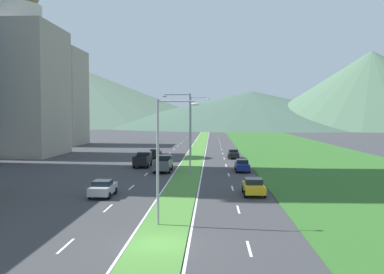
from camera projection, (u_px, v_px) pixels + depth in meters
ground_plane at (157, 245)px, 24.20m from camera, size 600.00×600.00×0.00m
grass_median at (196, 153)px, 84.06m from camera, size 3.20×240.00×0.06m
grass_verge_right at (303, 153)px, 83.09m from camera, size 24.00×240.00×0.06m
lane_dash_left_2 at (66, 246)px, 24.06m from camera, size 0.16×2.80×0.01m
lane_dash_left_3 at (108, 208)px, 33.84m from camera, size 0.16×2.80×0.01m
lane_dash_left_4 at (131, 187)px, 43.63m from camera, size 0.16×2.80×0.01m
lane_dash_left_5 at (146, 174)px, 53.42m from camera, size 0.16×2.80×0.01m
lane_dash_left_6 at (156, 165)px, 63.20m from camera, size 0.16×2.80×0.01m
lane_dash_left_7 at (164, 158)px, 72.99m from camera, size 0.16×2.80×0.01m
lane_dash_left_8 at (170, 153)px, 82.77m from camera, size 0.16×2.80×0.01m
lane_dash_left_9 at (174, 149)px, 92.56m from camera, size 0.16×2.80×0.01m
lane_dash_left_10 at (178, 146)px, 102.35m from camera, size 0.16×2.80×0.01m
lane_dash_left_11 at (181, 143)px, 112.13m from camera, size 0.16×2.80×0.01m
lane_dash_left_12 at (183, 141)px, 121.92m from camera, size 0.16×2.80×0.01m
lane_dash_left_13 at (185, 139)px, 131.70m from camera, size 0.16×2.80×0.01m
lane_dash_left_14 at (187, 138)px, 141.49m from camera, size 0.16×2.80×0.01m
lane_dash_right_2 at (249, 249)px, 23.58m from camera, size 0.16×2.80×0.01m
lane_dash_right_3 at (238, 209)px, 33.37m from camera, size 0.16×2.80×0.01m
lane_dash_right_4 at (232, 188)px, 43.15m from camera, size 0.16×2.80×0.01m
lane_dash_right_5 at (229, 175)px, 52.94m from camera, size 0.16×2.80×0.01m
lane_dash_right_6 at (226, 165)px, 62.73m from camera, size 0.16×2.80×0.01m
lane_dash_right_7 at (224, 159)px, 72.51m from camera, size 0.16×2.80×0.01m
lane_dash_right_8 at (223, 154)px, 82.30m from camera, size 0.16×2.80×0.01m
lane_dash_right_9 at (222, 149)px, 92.08m from camera, size 0.16×2.80×0.01m
lane_dash_right_10 at (221, 146)px, 101.87m from camera, size 0.16×2.80×0.01m
lane_dash_right_11 at (220, 143)px, 111.66m from camera, size 0.16×2.80×0.01m
lane_dash_right_12 at (219, 141)px, 121.44m from camera, size 0.16×2.80×0.01m
lane_dash_right_13 at (219, 139)px, 131.23m from camera, size 0.16×2.80×0.01m
lane_dash_right_14 at (218, 138)px, 141.01m from camera, size 0.16×2.80×0.01m
edge_line_median_left at (187, 153)px, 84.14m from camera, size 0.16×240.00×0.01m
edge_line_median_right at (205, 153)px, 83.98m from camera, size 0.16×240.00×0.01m
domed_building at (15, 76)px, 78.18m from camera, size 15.47×15.47×34.42m
midrise_colored at (55, 97)px, 106.67m from camera, size 13.43×13.43×23.48m
hill_far_left at (73, 96)px, 324.56m from camera, size 229.53×229.53×44.39m
hill_far_center at (252, 109)px, 282.64m from camera, size 204.95×204.95×23.08m
hill_far_right at (371, 89)px, 245.37m from camera, size 139.49×139.49×44.07m
street_lamp_near at (163, 153)px, 28.28m from camera, size 2.83×0.30×8.37m
street_lamp_mid at (187, 128)px, 53.15m from camera, size 3.51×0.29×9.99m
street_lamp_far at (193, 122)px, 78.03m from camera, size 3.54×0.46×10.65m
car_0 at (254, 186)px, 39.54m from camera, size 1.96×4.22×1.50m
car_1 at (233, 154)px, 73.12m from camera, size 1.87×4.60×1.55m
car_2 at (103, 188)px, 38.66m from camera, size 1.92×4.06×1.49m
car_3 at (242, 165)px, 56.09m from camera, size 1.86×4.62×1.56m
car_4 at (155, 153)px, 73.60m from camera, size 1.87×4.28×1.57m
pickup_truck_0 at (163, 164)px, 56.02m from camera, size 2.18×5.40×2.00m
pickup_truck_1 at (143, 160)px, 61.43m from camera, size 2.18×5.40×2.00m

